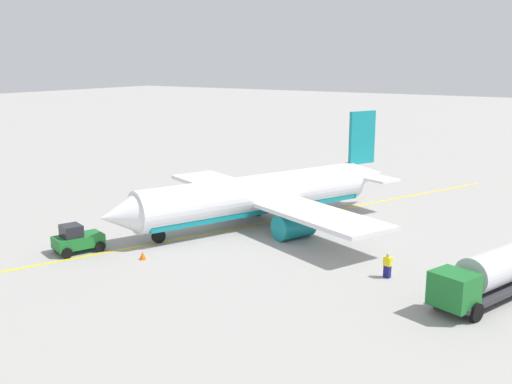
{
  "coord_description": "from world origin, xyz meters",
  "views": [
    {
      "loc": [
        43.86,
        28.55,
        14.6
      ],
      "look_at": [
        0.0,
        0.0,
        3.0
      ],
      "focal_mm": 42.59,
      "sensor_mm": 36.0,
      "label": 1
    }
  ],
  "objects_px": {
    "airplane": "(261,196)",
    "fuel_tanker": "(490,274)",
    "pushback_tug": "(77,239)",
    "refueling_worker": "(387,266)",
    "safety_cone_nose": "(143,256)"
  },
  "relations": [
    {
      "from": "airplane",
      "to": "fuel_tanker",
      "type": "xyz_separation_m",
      "value": [
        7.22,
        21.21,
        -0.86
      ]
    },
    {
      "from": "pushback_tug",
      "to": "airplane",
      "type": "bearing_deg",
      "value": 152.66
    },
    {
      "from": "airplane",
      "to": "refueling_worker",
      "type": "xyz_separation_m",
      "value": [
        6.79,
        14.55,
        -1.75
      ]
    },
    {
      "from": "safety_cone_nose",
      "to": "airplane",
      "type": "bearing_deg",
      "value": 171.21
    },
    {
      "from": "refueling_worker",
      "to": "pushback_tug",
      "type": "bearing_deg",
      "value": -70.78
    },
    {
      "from": "airplane",
      "to": "fuel_tanker",
      "type": "distance_m",
      "value": 22.42
    },
    {
      "from": "fuel_tanker",
      "to": "refueling_worker",
      "type": "xyz_separation_m",
      "value": [
        -0.43,
        -6.66,
        -0.9
      ]
    },
    {
      "from": "fuel_tanker",
      "to": "safety_cone_nose",
      "type": "xyz_separation_m",
      "value": [
        5.83,
        -23.22,
        -1.42
      ]
    },
    {
      "from": "airplane",
      "to": "refueling_worker",
      "type": "distance_m",
      "value": 16.15
    },
    {
      "from": "airplane",
      "to": "fuel_tanker",
      "type": "bearing_deg",
      "value": 71.21
    },
    {
      "from": "pushback_tug",
      "to": "refueling_worker",
      "type": "height_order",
      "value": "pushback_tug"
    },
    {
      "from": "refueling_worker",
      "to": "airplane",
      "type": "bearing_deg",
      "value": -115.01
    },
    {
      "from": "pushback_tug",
      "to": "safety_cone_nose",
      "type": "height_order",
      "value": "pushback_tug"
    },
    {
      "from": "refueling_worker",
      "to": "safety_cone_nose",
      "type": "xyz_separation_m",
      "value": [
        6.26,
        -16.57,
        -0.53
      ]
    },
    {
      "from": "pushback_tug",
      "to": "refueling_worker",
      "type": "bearing_deg",
      "value": 109.22
    }
  ]
}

